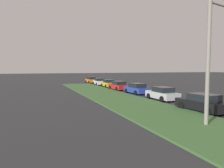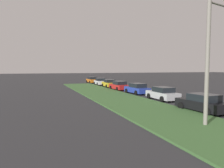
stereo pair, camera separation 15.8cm
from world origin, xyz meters
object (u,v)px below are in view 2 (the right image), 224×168
streetlight (211,54)px  parked_car_orange (92,80)px  parked_car_black (202,103)px  parked_car_yellow (109,83)px  parked_car_red (119,86)px  parked_car_silver (162,94)px  parked_car_white (100,82)px  parked_car_blue (137,89)px

streetlight → parked_car_orange: bearing=-4.6°
streetlight → parked_car_black: bearing=-39.2°
parked_car_yellow → parked_car_red: bearing=-179.7°
parked_car_orange → streetlight: 39.18m
parked_car_silver → parked_car_yellow: 16.88m
parked_car_white → parked_car_orange: bearing=3.2°
parked_car_red → parked_car_white: (11.01, -0.21, 0.00)m
parked_car_white → streetlight: streetlight is taller
parked_car_yellow → streetlight: size_ratio=0.59×
parked_car_blue → parked_car_red: same height
parked_car_red → parked_car_yellow: (5.39, -0.25, 0.00)m
streetlight → parked_car_red: bearing=-7.8°
parked_car_black → parked_car_orange: (35.58, -0.44, 0.00)m
parked_car_red → parked_car_white: 11.01m
parked_car_blue → parked_car_white: 16.47m
parked_car_red → parked_car_orange: (17.66, -0.23, 0.00)m
parked_car_black → parked_car_red: bearing=-3.6°
parked_car_black → parked_car_orange: bearing=-3.6°
streetlight → parked_car_blue: bearing=-11.9°
parked_car_blue → parked_car_red: bearing=1.6°
streetlight → parked_car_white: bearing=-5.5°
parked_car_black → parked_car_white: bearing=-3.8°
parked_car_yellow → parked_car_black: bearing=-178.1°
parked_car_black → parked_car_red: (17.92, -0.21, 0.00)m
parked_car_orange → parked_car_yellow: bearing=178.4°
parked_car_yellow → parked_car_white: bearing=3.4°
parked_car_silver → parked_car_blue: same height
parked_car_blue → streetlight: size_ratio=0.58×
parked_car_blue → parked_car_silver: bearing=177.3°
parked_car_red → parked_car_white: same height
parked_car_white → parked_car_orange: 6.65m
parked_car_silver → parked_car_blue: size_ratio=0.99×
parked_car_yellow → parked_car_white: size_ratio=1.00×
parked_car_white → parked_car_yellow: bearing=-176.3°
parked_car_yellow → parked_car_orange: size_ratio=1.01×
parked_car_red → parked_car_yellow: bearing=-4.2°
parked_car_blue → parked_car_yellow: (10.85, 0.16, 0.00)m
parked_car_silver → parked_car_red: 11.51m
parked_car_yellow → parked_car_white: 5.62m
parked_car_black → parked_car_yellow: 23.31m
parked_car_black → parked_car_orange: 35.58m
streetlight → parked_car_yellow: bearing=-6.7°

